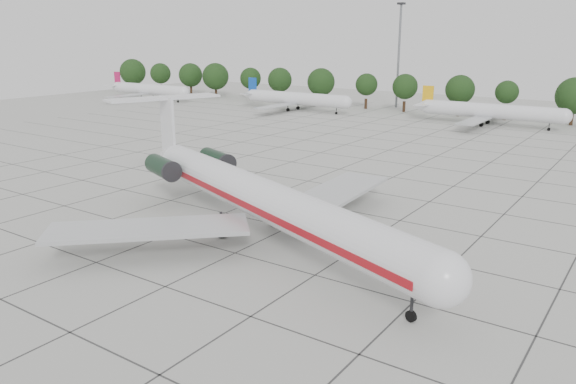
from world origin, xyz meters
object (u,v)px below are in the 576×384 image
main_airliner (252,193)px  floodlight_mast (399,50)px  bg_airliner_a (149,90)px  bg_airliner_c (490,111)px  bg_airliner_b (296,99)px

main_airliner → floodlight_mast: 99.88m
main_airliner → bg_airliner_a: 117.04m
main_airliner → bg_airliner_a: (-92.97, 71.08, -0.97)m
bg_airliner_c → floodlight_mast: size_ratio=1.11×
bg_airliner_a → floodlight_mast: (64.81, 24.18, 11.37)m
bg_airliner_b → floodlight_mast: bearing=49.1°
bg_airliner_c → floodlight_mast: floodlight_mast is taller
main_airliner → floodlight_mast: (-28.16, 95.27, 10.41)m
bg_airliner_c → floodlight_mast: 34.68m
bg_airliner_a → main_airliner: bearing=-37.4°
bg_airliner_a → floodlight_mast: bearing=20.5°
main_airliner → floodlight_mast: floodlight_mast is taller
main_airliner → bg_airliner_b: 87.90m
bg_airliner_a → bg_airliner_b: same height
main_airliner → bg_airliner_c: main_airliner is taller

